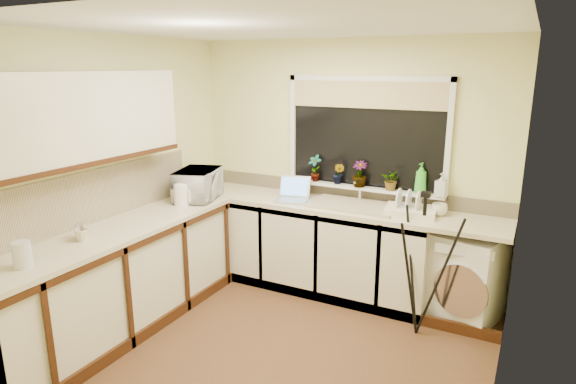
{
  "coord_description": "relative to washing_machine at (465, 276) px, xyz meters",
  "views": [
    {
      "loc": [
        1.68,
        -3.02,
        2.19
      ],
      "look_at": [
        -0.16,
        0.55,
        1.15
      ],
      "focal_mm": 30.49,
      "sensor_mm": 36.0,
      "label": 1
    }
  ],
  "objects": [
    {
      "name": "cup_back",
      "position": [
        -0.28,
        0.05,
        0.56
      ],
      "size": [
        0.16,
        0.16,
        0.11
      ],
      "primitive_type": "imported",
      "rotation": [
        0.0,
        0.0,
        0.18
      ],
      "color": "white",
      "rests_on": "worktop_back"
    },
    {
      "name": "worktop_left",
      "position": [
        -2.55,
        -1.54,
        0.48
      ],
      "size": [
        0.6,
        2.4,
        0.04
      ],
      "primitive_type": "cube",
      "color": "beige",
      "rests_on": "base_cabinet_left"
    },
    {
      "name": "tripod",
      "position": [
        -0.3,
        -0.47,
        0.22
      ],
      "size": [
        0.71,
        0.71,
        1.23
      ],
      "primitive_type": null,
      "rotation": [
        0.0,
        0.0,
        0.18
      ],
      "color": "black",
      "rests_on": "floor"
    },
    {
      "name": "wall_left",
      "position": [
        -2.85,
        -1.24,
        0.83
      ],
      "size": [
        0.0,
        3.0,
        3.0
      ],
      "primitive_type": "plane",
      "rotation": [
        1.57,
        0.0,
        1.57
      ],
      "color": "beige",
      "rests_on": "ground"
    },
    {
      "name": "base_cabinet_back",
      "position": [
        -1.57,
        -0.04,
        0.03
      ],
      "size": [
        2.55,
        0.6,
        0.86
      ],
      "primitive_type": "cube",
      "color": "silver",
      "rests_on": "floor"
    },
    {
      "name": "laptop",
      "position": [
        -1.67,
        -0.07,
        0.56
      ],
      "size": [
        0.37,
        0.37,
        0.22
      ],
      "rotation": [
        0.0,
        0.0,
        0.23
      ],
      "color": "#A6A5AD",
      "rests_on": "worktop_back"
    },
    {
      "name": "wall_front",
      "position": [
        -1.25,
        -2.74,
        0.83
      ],
      "size": [
        3.2,
        0.0,
        3.2
      ],
      "primitive_type": "plane",
      "rotation": [
        -1.57,
        0.0,
        0.0
      ],
      "color": "beige",
      "rests_on": "ground"
    },
    {
      "name": "window_blind",
      "position": [
        -1.05,
        0.22,
        1.53
      ],
      "size": [
        1.5,
        0.02,
        0.25
      ],
      "primitive_type": "cube",
      "color": "tan",
      "rests_on": "wall_back"
    },
    {
      "name": "sink",
      "position": [
        -1.05,
        -0.04,
        0.52
      ],
      "size": [
        0.82,
        0.46,
        0.03
      ],
      "primitive_type": "cube",
      "color": "tan",
      "rests_on": "worktop_back"
    },
    {
      "name": "microwave",
      "position": [
        -2.52,
        -0.47,
        0.65
      ],
      "size": [
        0.5,
        0.61,
        0.29
      ],
      "primitive_type": "imported",
      "rotation": [
        0.0,
        0.0,
        1.87
      ],
      "color": "white",
      "rests_on": "worktop_left"
    },
    {
      "name": "glass_jug",
      "position": [
        -2.49,
        -2.39,
        0.59
      ],
      "size": [
        0.12,
        0.12,
        0.18
      ],
      "primitive_type": "cylinder",
      "color": "silver",
      "rests_on": "worktop_left"
    },
    {
      "name": "ceiling",
      "position": [
        -1.25,
        -1.24,
        2.05
      ],
      "size": [
        3.2,
        3.2,
        0.0
      ],
      "primitive_type": "plane",
      "rotation": [
        3.14,
        0.0,
        0.0
      ],
      "color": "white",
      "rests_on": "ground"
    },
    {
      "name": "plant_a",
      "position": [
        -1.54,
        0.17,
        0.79
      ],
      "size": [
        0.16,
        0.13,
        0.27
      ],
      "primitive_type": "imported",
      "rotation": [
        0.0,
        0.0,
        -0.25
      ],
      "color": "#999999",
      "rests_on": "windowsill"
    },
    {
      "name": "splashback_left",
      "position": [
        -2.83,
        -1.54,
        0.73
      ],
      "size": [
        0.02,
        2.4,
        0.45
      ],
      "primitive_type": "cube",
      "color": "beige",
      "rests_on": "wall_left"
    },
    {
      "name": "washing_machine",
      "position": [
        0.0,
        0.0,
        0.0
      ],
      "size": [
        0.68,
        0.67,
        0.79
      ],
      "primitive_type": "cube",
      "rotation": [
        0.0,
        0.0,
        -0.27
      ],
      "color": "white",
      "rests_on": "floor"
    },
    {
      "name": "floor",
      "position": [
        -1.25,
        -1.24,
        -0.4
      ],
      "size": [
        3.2,
        3.2,
        0.0
      ],
      "primitive_type": "plane",
      "color": "brown",
      "rests_on": "ground"
    },
    {
      "name": "windowsill",
      "position": [
        -1.05,
        0.19,
        0.64
      ],
      "size": [
        1.6,
        0.14,
        0.03
      ],
      "primitive_type": "cube",
      "color": "white",
      "rests_on": "wall_back"
    },
    {
      "name": "upper_cabinet",
      "position": [
        -2.69,
        -1.69,
        1.4
      ],
      "size": [
        0.28,
        1.9,
        0.7
      ],
      "primitive_type": "cube",
      "color": "silver",
      "rests_on": "wall_left"
    },
    {
      "name": "kettle",
      "position": [
        -2.52,
        -0.72,
        0.6
      ],
      "size": [
        0.15,
        0.15,
        0.19
      ],
      "primitive_type": "cylinder",
      "color": "white",
      "rests_on": "worktop_left"
    },
    {
      "name": "cup_left",
      "position": [
        -2.56,
        -1.86,
        0.55
      ],
      "size": [
        0.1,
        0.1,
        0.09
      ],
      "primitive_type": "imported",
      "rotation": [
        0.0,
        0.0,
        0.02
      ],
      "color": "beige",
      "rests_on": "worktop_left"
    },
    {
      "name": "base_cabinet_left",
      "position": [
        -2.55,
        -1.54,
        0.03
      ],
      "size": [
        0.54,
        2.4,
        0.86
      ],
      "primitive_type": "cube",
      "color": "silver",
      "rests_on": "floor"
    },
    {
      "name": "worktop_back",
      "position": [
        -1.25,
        -0.04,
        0.48
      ],
      "size": [
        3.2,
        0.6,
        0.04
      ],
      "primitive_type": "cube",
      "color": "beige",
      "rests_on": "base_cabinet_back"
    },
    {
      "name": "soap_bottle_green",
      "position": [
        -0.48,
        0.19,
        0.8
      ],
      "size": [
        0.13,
        0.13,
        0.28
      ],
      "primitive_type": "imported",
      "rotation": [
        0.0,
        0.0,
        -0.22
      ],
      "color": "green",
      "rests_on": "windowsill"
    },
    {
      "name": "faucet",
      "position": [
        -1.05,
        0.14,
        0.62
      ],
      "size": [
        0.03,
        0.03,
        0.24
      ],
      "primitive_type": "cylinder",
      "color": "silver",
      "rests_on": "worktop_back"
    },
    {
      "name": "steel_jar",
      "position": [
        -2.61,
        -1.82,
        0.56
      ],
      "size": [
        0.09,
        0.09,
        0.12
      ],
      "primitive_type": "cylinder",
      "color": "silver",
      "rests_on": "worktop_left"
    },
    {
      "name": "plant_c",
      "position": [
        -1.06,
        0.16,
        0.78
      ],
      "size": [
        0.17,
        0.17,
        0.25
      ],
      "primitive_type": "imported",
      "rotation": [
        0.0,
        0.0,
        0.19
      ],
      "color": "#999999",
      "rests_on": "windowsill"
    },
    {
      "name": "wall_back",
      "position": [
        -1.25,
        0.26,
        0.83
      ],
      "size": [
        3.2,
        0.0,
        3.2
      ],
      "primitive_type": "plane",
      "rotation": [
        1.57,
        0.0,
        0.0
      ],
      "color": "beige",
      "rests_on": "ground"
    },
    {
      "name": "soap_bottle_clear",
      "position": [
        -0.29,
        0.16,
        0.76
      ],
      "size": [
        0.11,
        0.11,
        0.21
      ],
      "primitive_type": "imported",
      "rotation": [
        0.0,
        0.0,
        -0.18
      ],
      "color": "#999999",
      "rests_on": "windowsill"
    },
    {
      "name": "plant_b",
      "position": [
        -1.29,
        0.17,
        0.76
      ],
      "size": [
        0.13,
        0.11,
        0.21
      ],
      "primitive_type": "imported",
      "rotation": [
        0.0,
        0.0,
        -0.17
      ],
      "color": "#999999",
      "rests_on": "windowsill"
    },
    {
      "name": "window_glass",
      "position": [
        -1.05,
        0.25,
        1.15
      ],
      "size": [
        1.5,
        0.02,
        1.0
      ],
      "primitive_type": "cube",
      "color": "black",
      "rests_on": "wall_back"
    },
    {
      "name": "splashback_back",
      "position": [
        -1.25,
        0.25,
        0.57
      ],
      "size": [
        3.2,
        0.02,
        0.14
      ],
      "primitive_type": "cube",
      "color": "beige",
      "rests_on": "wall_back"
    },
    {
      "name": "plant_d",
      "position": [
        -0.75,
        0.17,
        0.75
      ],
      "size": [
        0.19,
        0.17,
        0.2
      ],
      "primitive_type": "imported",
      "rotation": [
        0.0,
        0.0,
        -0.1
      ],
      "color": "#999999",
      "rests_on": "windowsill"
    },
    {
      "name": "wall_right",
      "position": [
        0.35,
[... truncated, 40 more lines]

